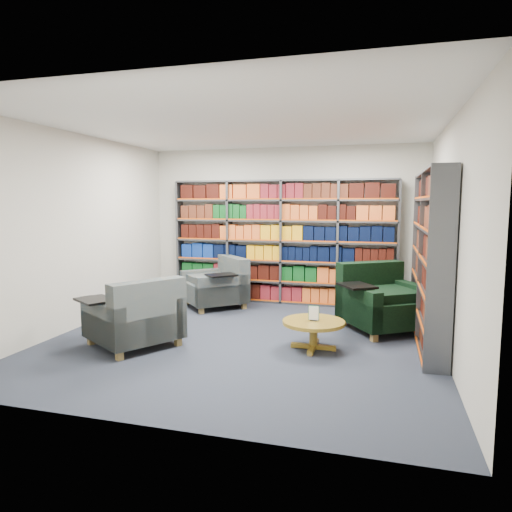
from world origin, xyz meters
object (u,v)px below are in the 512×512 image
(chair_green_right, at_px, (380,303))
(chair_teal_front, at_px, (137,319))
(chair_teal_left, at_px, (219,287))
(coffee_table, at_px, (314,326))

(chair_green_right, height_order, chair_teal_front, chair_green_right)
(chair_teal_left, relative_size, chair_teal_front, 1.00)
(chair_teal_left, bearing_deg, chair_teal_front, -94.89)
(chair_green_right, distance_m, coffee_table, 1.44)
(chair_teal_left, bearing_deg, coffee_table, -44.66)
(chair_teal_left, relative_size, coffee_table, 1.73)
(chair_green_right, relative_size, chair_teal_front, 1.06)
(chair_teal_left, distance_m, coffee_table, 2.74)
(chair_teal_front, distance_m, coffee_table, 2.21)
(chair_green_right, xyz_separation_m, coffee_table, (-0.79, -1.20, -0.09))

